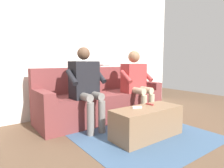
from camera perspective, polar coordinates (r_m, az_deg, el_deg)
name	(u,v)px	position (r m, az deg, el deg)	size (l,w,h in m)	color
ground_plane	(128,129)	(2.91, 4.85, -13.25)	(8.00, 8.00, 0.00)	brown
back_wall	(86,43)	(3.78, -7.84, 12.11)	(4.56, 0.06, 2.70)	silver
couch	(101,101)	(3.38, -3.22, -4.98)	(2.24, 0.75, 0.89)	brown
coffee_table	(147,122)	(2.59, 10.44, -11.27)	(0.98, 0.41, 0.39)	#8C6B4C
person_left_seated	(136,80)	(3.34, 7.24, 1.16)	(0.57, 0.51, 1.18)	#B23838
person_right_seated	(86,83)	(2.79, -7.87, 0.30)	(0.53, 0.52, 1.20)	black
cat_on_backrest	(94,63)	(3.53, -5.50, 6.17)	(0.58, 0.14, 0.15)	silver
remote_white	(137,107)	(2.49, 7.54, -6.95)	(0.12, 0.03, 0.02)	white
remote_red	(150,104)	(2.70, 11.31, -5.98)	(0.11, 0.03, 0.02)	#B73333
floor_rug	(139,133)	(2.74, 8.15, -14.44)	(1.72, 1.71, 0.01)	#426084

